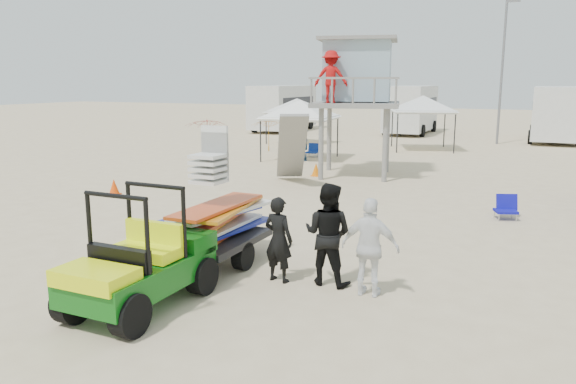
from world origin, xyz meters
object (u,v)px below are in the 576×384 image
at_px(utility_cart, 137,254).
at_px(man_left, 278,239).
at_px(lifeguard_tower, 356,76).
at_px(surf_trailer, 215,217).

xyz_separation_m(utility_cart, man_left, (1.52, 2.04, -0.11)).
height_order(utility_cart, lifeguard_tower, lifeguard_tower).
bearing_deg(utility_cart, lifeguard_tower, 93.38).
bearing_deg(man_left, lifeguard_tower, -69.85).
distance_m(utility_cart, lifeguard_tower, 14.20).
bearing_deg(lifeguard_tower, man_left, -78.82).
relative_size(utility_cart, surf_trailer, 0.95).
bearing_deg(lifeguard_tower, surf_trailer, -85.91).
distance_m(surf_trailer, man_left, 1.56).
bearing_deg(surf_trailer, utility_cart, -90.13).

